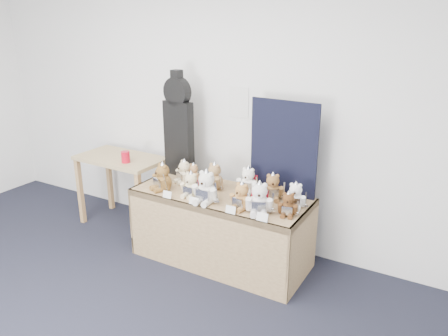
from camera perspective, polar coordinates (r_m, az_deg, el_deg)
The scene contains 22 objects.
room_shell at distance 4.27m, azimuth 1.93°, elevation 8.55°, with size 6.00×6.00×6.00m.
display_table at distance 4.01m, azimuth -0.91°, elevation -5.68°, with size 1.64×0.68×0.68m.
side_table at distance 4.86m, azimuth -13.26°, elevation -0.00°, with size 0.96×0.55×0.79m.
guitar_case at distance 4.36m, azimuth -5.98°, elevation 5.56°, with size 0.33×0.13×1.06m.
navy_board at distance 3.92m, azimuth 7.76°, elevation 2.58°, with size 0.64×0.02×0.86m, color black.
red_cup at distance 4.61m, azimuth -12.73°, elevation 1.42°, with size 0.09×0.09×0.12m, color #B70C21.
teddy_front_far_left at distance 4.10m, azimuth -8.06°, elevation -1.30°, with size 0.23×0.23×0.29m.
teddy_front_left at distance 3.93m, azimuth -4.33°, elevation -2.32°, with size 0.21×0.17×0.26m.
teddy_front_centre at distance 3.78m, azimuth -2.34°, elevation -2.66°, with size 0.27×0.21×0.33m.
teddy_front_right at distance 3.66m, azimuth 2.28°, elevation -3.83°, with size 0.22×0.19×0.27m.
teddy_front_far_right at distance 3.59m, azimuth 4.63°, elevation -4.13°, with size 0.26×0.24×0.31m.
teddy_front_end at distance 3.59m, azimuth 8.37°, elevation -4.81°, with size 0.19×0.17×0.23m.
teddy_back_left at distance 4.26m, azimuth -5.25°, elevation -0.60°, with size 0.20×0.20×0.26m.
teddy_back_centre_left at distance 4.08m, azimuth -1.30°, elevation -1.23°, with size 0.23×0.21×0.28m.
teddy_back_centre_right at distance 4.00m, azimuth 3.16°, elevation -1.75°, with size 0.23×0.19×0.28m.
teddy_back_right at distance 3.87m, azimuth 6.38°, elevation -2.58°, with size 0.22×0.22×0.27m.
teddy_back_end at distance 3.74m, azimuth 9.30°, elevation -3.69°, with size 0.21×0.19×0.25m.
teddy_back_far_left at distance 4.27m, azimuth -4.05°, elevation -0.75°, with size 0.17×0.14×0.21m.
entry_card_a at distance 3.93m, azimuth -7.43°, elevation -3.46°, with size 0.09×0.00×0.06m, color silver.
entry_card_b at distance 3.77m, azimuth -3.98°, elevation -4.31°, with size 0.09×0.00×0.07m, color silver.
entry_card_c at distance 3.60m, azimuth 0.87°, elevation -5.48°, with size 0.09×0.00×0.07m, color silver.
entry_card_d at distance 3.48m, azimuth 5.00°, elevation -6.40°, with size 0.10×0.00×0.07m, color silver.
Camera 1 is at (2.26, -1.21, 2.22)m, focal length 35.00 mm.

